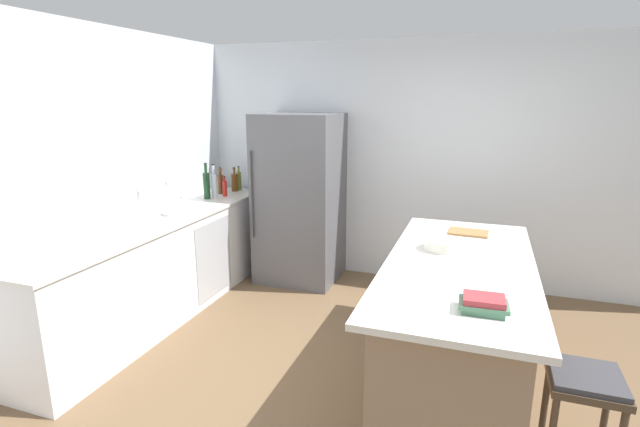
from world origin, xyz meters
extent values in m
plane|color=brown|center=(0.00, 0.00, 0.00)|extent=(7.20, 7.20, 0.00)
cube|color=silver|center=(0.00, 2.25, 1.30)|extent=(6.00, 0.10, 2.60)
cube|color=silver|center=(-2.45, 0.00, 1.30)|extent=(0.10, 6.00, 2.60)
cube|color=white|center=(-2.08, 0.55, 0.45)|extent=(0.64, 3.09, 0.90)
cube|color=silver|center=(-2.08, 0.55, 0.91)|extent=(0.67, 3.12, 0.03)
cube|color=#B2B5BA|center=(-1.76, 0.94, 0.45)|extent=(0.01, 0.60, 0.76)
cube|color=#8E755B|center=(0.60, 0.29, 0.44)|extent=(0.81, 2.03, 0.87)
cube|color=silver|center=(0.60, 0.29, 0.89)|extent=(0.97, 2.23, 0.04)
cube|color=#56565B|center=(-1.18, 1.82, 0.92)|extent=(0.85, 0.76, 1.84)
cylinder|color=#4C4C51|center=(-1.57, 1.42, 1.01)|extent=(0.02, 0.02, 0.92)
cylinder|color=#473828|center=(1.13, -0.26, 0.28)|extent=(0.04, 0.04, 0.56)
cylinder|color=#473828|center=(1.43, -0.26, 0.28)|extent=(0.04, 0.04, 0.56)
cube|color=#473828|center=(1.28, -0.41, 0.58)|extent=(0.36, 0.36, 0.04)
cube|color=#38383D|center=(1.28, -0.41, 0.62)|extent=(0.34, 0.34, 0.03)
cylinder|color=silver|center=(-2.14, 0.40, 0.94)|extent=(0.05, 0.05, 0.02)
cylinder|color=silver|center=(-2.14, 0.40, 1.09)|extent=(0.02, 0.02, 0.28)
cylinder|color=silver|center=(-2.08, 0.40, 1.21)|extent=(0.14, 0.02, 0.02)
cylinder|color=gray|center=(-2.06, 0.69, 0.94)|extent=(0.14, 0.14, 0.01)
cylinder|color=white|center=(-2.06, 0.69, 1.07)|extent=(0.11, 0.11, 0.26)
cylinder|color=gray|center=(-2.06, 0.69, 1.22)|extent=(0.02, 0.02, 0.04)
cylinder|color=olive|center=(-2.03, 2.00, 1.03)|extent=(0.05, 0.05, 0.21)
cylinder|color=olive|center=(-2.03, 2.00, 1.17)|extent=(0.02, 0.02, 0.06)
cylinder|color=black|center=(-2.03, 2.00, 1.21)|extent=(0.02, 0.02, 0.01)
cylinder|color=brown|center=(-2.04, 1.91, 1.03)|extent=(0.07, 0.07, 0.21)
cylinder|color=brown|center=(-2.04, 1.91, 1.17)|extent=(0.03, 0.03, 0.06)
cylinder|color=black|center=(-2.04, 1.91, 1.20)|extent=(0.03, 0.03, 0.01)
cylinder|color=#994C23|center=(-2.15, 1.81, 1.03)|extent=(0.06, 0.06, 0.20)
cylinder|color=#994C23|center=(-2.15, 1.81, 1.16)|extent=(0.02, 0.02, 0.07)
cylinder|color=black|center=(-2.15, 1.81, 1.20)|extent=(0.02, 0.02, 0.01)
cylinder|color=#5B3319|center=(-2.11, 1.72, 1.04)|extent=(0.06, 0.06, 0.22)
cylinder|color=#5B3319|center=(-2.11, 1.72, 1.19)|extent=(0.02, 0.02, 0.08)
cylinder|color=black|center=(-2.11, 1.72, 1.23)|extent=(0.02, 0.02, 0.01)
cylinder|color=red|center=(-2.00, 1.61, 1.01)|extent=(0.05, 0.05, 0.17)
cylinder|color=red|center=(-2.00, 1.61, 1.12)|extent=(0.02, 0.02, 0.05)
cylinder|color=black|center=(-2.00, 1.61, 1.15)|extent=(0.03, 0.03, 0.01)
cylinder|color=silver|center=(-2.07, 1.52, 1.06)|extent=(0.07, 0.07, 0.26)
cylinder|color=silver|center=(-2.07, 1.52, 1.24)|extent=(0.03, 0.03, 0.09)
cylinder|color=black|center=(-2.07, 1.52, 1.29)|extent=(0.03, 0.03, 0.01)
cylinder|color=#19381E|center=(-2.11, 1.43, 1.07)|extent=(0.07, 0.07, 0.28)
cylinder|color=#19381E|center=(-2.11, 1.43, 1.26)|extent=(0.03, 0.03, 0.10)
cylinder|color=black|center=(-2.11, 1.43, 1.31)|extent=(0.03, 0.03, 0.01)
cube|color=#4C7F60|center=(0.76, -0.45, 0.93)|extent=(0.21, 0.16, 0.03)
cube|color=#4C7F60|center=(0.76, -0.45, 0.96)|extent=(0.26, 0.18, 0.02)
cube|color=#A83338|center=(0.76, -0.45, 0.98)|extent=(0.22, 0.16, 0.03)
cylinder|color=silver|center=(0.46, 0.53, 0.95)|extent=(0.28, 0.28, 0.08)
cube|color=#9E7042|center=(0.62, 1.03, 0.92)|extent=(0.32, 0.23, 0.02)
camera|label=1|loc=(0.70, -2.87, 2.01)|focal=26.37mm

